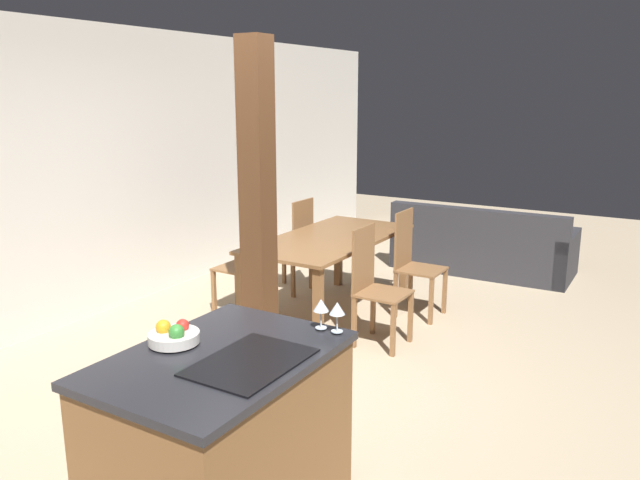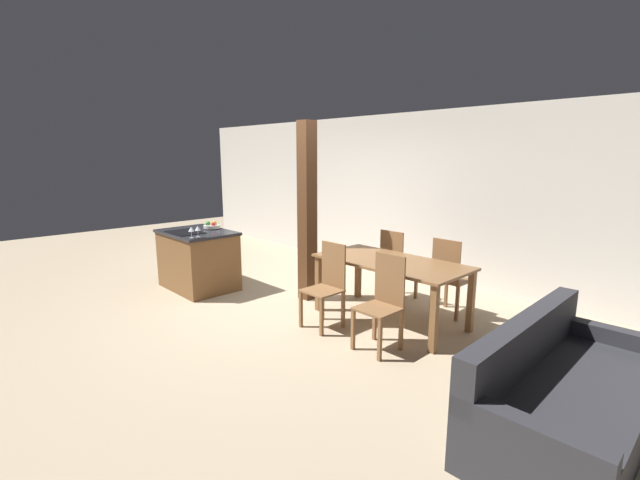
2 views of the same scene
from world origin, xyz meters
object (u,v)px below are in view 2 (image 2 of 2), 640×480
object	(u,v)px
wine_glass_near	(191,229)
couch	(566,397)
dining_chair_near_left	(327,284)
timber_post	(307,213)
dining_chair_far_left	(396,264)
wine_glass_middle	(198,229)
dining_chair_near_right	(383,301)
kitchen_island	(198,260)
dining_chair_far_right	(449,276)
dining_table	(390,268)
fruit_bowl	(212,226)

from	to	relation	value
wine_glass_near	couch	distance (m)	4.65
dining_chair_near_left	timber_post	world-z (taller)	timber_post
dining_chair_near_left	dining_chair_far_left	distance (m)	1.35
wine_glass_middle	timber_post	bearing A→B (deg)	48.69
dining_chair_far_left	couch	world-z (taller)	dining_chair_far_left
dining_chair_near_left	dining_chair_near_right	xyz separation A→B (m)	(0.83, 0.00, 0.00)
kitchen_island	dining_chair_near_right	xyz separation A→B (m)	(3.25, 0.38, 0.07)
dining_chair_far_right	dining_chair_near_right	bearing A→B (deg)	90.00
timber_post	wine_glass_near	bearing A→B (deg)	-129.04
dining_table	dining_chair_near_right	xyz separation A→B (m)	(0.42, -0.67, -0.15)
dining_table	timber_post	xyz separation A→B (m)	(-1.33, -0.16, 0.57)
dining_table	dining_chair_near_right	world-z (taller)	dining_chair_near_right
kitchen_island	dining_chair_far_right	size ratio (longest dim) A/B	1.18
wine_glass_middle	wine_glass_near	bearing A→B (deg)	-90.00
fruit_bowl	dining_chair_near_right	bearing A→B (deg)	1.93
wine_glass_middle	dining_table	xyz separation A→B (m)	(2.33, 1.30, -0.36)
dining_chair_near_left	dining_chair_far_left	size ratio (longest dim) A/B	1.00
kitchen_island	dining_table	bearing A→B (deg)	20.35
dining_chair_near_right	dining_chair_far_left	distance (m)	1.58
kitchen_island	wine_glass_middle	xyz separation A→B (m)	(0.51, -0.25, 0.57)
wine_glass_near	timber_post	bearing A→B (deg)	50.96
dining_chair_near_left	couch	xyz separation A→B (m)	(2.64, -0.13, -0.25)
dining_table	dining_chair_near_left	bearing A→B (deg)	-121.62
dining_chair_far_right	couch	bearing A→B (deg)	140.77
wine_glass_near	fruit_bowl	bearing A→B (deg)	131.06
fruit_bowl	dining_chair_far_left	distance (m)	2.88
fruit_bowl	wine_glass_near	world-z (taller)	wine_glass_near
kitchen_island	dining_chair_far_left	bearing A→B (deg)	35.50
fruit_bowl	dining_chair_near_right	world-z (taller)	fruit_bowl
wine_glass_middle	dining_table	size ratio (longest dim) A/B	0.09
timber_post	dining_chair_near_left	bearing A→B (deg)	-29.32
dining_table	dining_chair_near_left	world-z (taller)	dining_chair_near_left
kitchen_island	fruit_bowl	size ratio (longest dim) A/B	4.76
timber_post	dining_chair_far_left	bearing A→B (deg)	42.57
wine_glass_near	dining_chair_far_left	xyz separation A→B (m)	(1.91, 2.07, -0.50)
dining_table	dining_chair_near_left	size ratio (longest dim) A/B	1.84
dining_table	timber_post	size ratio (longest dim) A/B	0.75
wine_glass_near	dining_chair_far_right	bearing A→B (deg)	37.04
dining_chair_far_right	timber_post	distance (m)	2.06
dining_chair_far_right	timber_post	size ratio (longest dim) A/B	0.41
kitchen_island	dining_chair_far_left	xyz separation A→B (m)	(2.42, 1.73, 0.07)
dining_table	timber_post	world-z (taller)	timber_post
couch	dining_chair_far_left	bearing A→B (deg)	59.91
wine_glass_middle	couch	bearing A→B (deg)	6.27
dining_chair_far_right	dining_chair_near_left	bearing A→B (deg)	58.38
kitchen_island	couch	size ratio (longest dim) A/B	0.58
fruit_bowl	timber_post	xyz separation A→B (m)	(1.53, 0.62, 0.30)
wine_glass_middle	timber_post	distance (m)	1.53
kitchen_island	wine_glass_middle	world-z (taller)	wine_glass_middle
dining_table	dining_chair_far_left	bearing A→B (deg)	121.62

